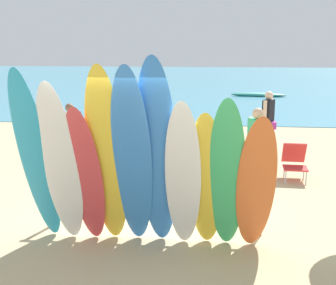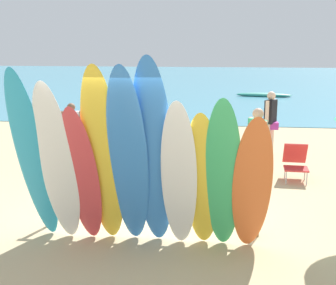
{
  "view_description": "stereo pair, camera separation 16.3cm",
  "coord_description": "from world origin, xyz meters",
  "px_view_note": "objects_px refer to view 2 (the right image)",
  "views": [
    {
      "loc": [
        0.94,
        -6.7,
        2.93
      ],
      "look_at": [
        0.0,
        2.47,
        0.9
      ],
      "focal_mm": 48.81,
      "sensor_mm": 36.0,
      "label": 1
    },
    {
      "loc": [
        1.1,
        -6.68,
        2.93
      ],
      "look_at": [
        0.0,
        2.47,
        0.9
      ],
      "focal_mm": 48.81,
      "sensor_mm": 36.0,
      "label": 2
    }
  ],
  "objects_px": {
    "surfboard_red_2": "(82,177)",
    "beachgoer_near_rack": "(132,128)",
    "surfboard_white_6": "(179,177)",
    "beachgoer_by_water": "(270,118)",
    "beachgoer_midbeach": "(257,142)",
    "beach_chair_red": "(295,161)",
    "surfboard_blue_4": "(128,160)",
    "surfboard_green_8": "(223,177)",
    "surfboard_teal_0": "(33,158)",
    "surfboard_white_1": "(57,165)",
    "beachgoer_strolling": "(72,128)",
    "distant_boat": "(264,95)",
    "surfboard_rack": "(149,200)",
    "surfboard_yellow_3": "(103,159)",
    "surfboard_orange_9": "(252,186)",
    "surfboard_yellow_7": "(202,182)",
    "surfboard_blue_5": "(153,156)"
  },
  "relations": [
    {
      "from": "surfboard_red_2",
      "to": "beachgoer_near_rack",
      "type": "relative_size",
      "value": 1.34
    },
    {
      "from": "surfboard_white_6",
      "to": "beachgoer_by_water",
      "type": "distance_m",
      "value": 6.6
    },
    {
      "from": "beachgoer_midbeach",
      "to": "beach_chair_red",
      "type": "distance_m",
      "value": 1.21
    },
    {
      "from": "surfboard_red_2",
      "to": "beachgoer_midbeach",
      "type": "relative_size",
      "value": 1.35
    },
    {
      "from": "surfboard_blue_4",
      "to": "surfboard_white_6",
      "type": "bearing_deg",
      "value": 4.13
    },
    {
      "from": "surfboard_red_2",
      "to": "beachgoer_midbeach",
      "type": "height_order",
      "value": "surfboard_red_2"
    },
    {
      "from": "surfboard_green_8",
      "to": "beachgoer_midbeach",
      "type": "xyz_separation_m",
      "value": [
        0.68,
        3.17,
        -0.19
      ]
    },
    {
      "from": "surfboard_teal_0",
      "to": "surfboard_white_1",
      "type": "height_order",
      "value": "surfboard_teal_0"
    },
    {
      "from": "beachgoer_strolling",
      "to": "distant_boat",
      "type": "distance_m",
      "value": 15.94
    },
    {
      "from": "surfboard_rack",
      "to": "surfboard_green_8",
      "type": "bearing_deg",
      "value": -30.09
    },
    {
      "from": "surfboard_green_8",
      "to": "beach_chair_red",
      "type": "bearing_deg",
      "value": 71.64
    },
    {
      "from": "surfboard_rack",
      "to": "beachgoer_strolling",
      "type": "distance_m",
      "value": 4.82
    },
    {
      "from": "beachgoer_midbeach",
      "to": "surfboard_white_1",
      "type": "bearing_deg",
      "value": -70.85
    },
    {
      "from": "surfboard_red_2",
      "to": "beach_chair_red",
      "type": "distance_m",
      "value": 5.25
    },
    {
      "from": "surfboard_yellow_3",
      "to": "surfboard_orange_9",
      "type": "distance_m",
      "value": 2.08
    },
    {
      "from": "surfboard_white_6",
      "to": "surfboard_orange_9",
      "type": "height_order",
      "value": "surfboard_white_6"
    },
    {
      "from": "surfboard_rack",
      "to": "surfboard_yellow_3",
      "type": "xyz_separation_m",
      "value": [
        -0.53,
        -0.69,
        0.83
      ]
    },
    {
      "from": "surfboard_white_1",
      "to": "distant_boat",
      "type": "distance_m",
      "value": 20.09
    },
    {
      "from": "surfboard_yellow_7",
      "to": "surfboard_green_8",
      "type": "distance_m",
      "value": 0.31
    },
    {
      "from": "surfboard_rack",
      "to": "beach_chair_red",
      "type": "relative_size",
      "value": 4.39
    },
    {
      "from": "surfboard_blue_5",
      "to": "surfboard_green_8",
      "type": "relative_size",
      "value": 1.23
    },
    {
      "from": "beachgoer_midbeach",
      "to": "surfboard_red_2",
      "type": "bearing_deg",
      "value": -67.93
    },
    {
      "from": "surfboard_rack",
      "to": "surfboard_red_2",
      "type": "distance_m",
      "value": 1.21
    },
    {
      "from": "surfboard_red_2",
      "to": "beach_chair_red",
      "type": "height_order",
      "value": "surfboard_red_2"
    },
    {
      "from": "surfboard_teal_0",
      "to": "surfboard_yellow_7",
      "type": "relative_size",
      "value": 1.29
    },
    {
      "from": "surfboard_red_2",
      "to": "distant_boat",
      "type": "xyz_separation_m",
      "value": [
        4.2,
        19.49,
        -0.96
      ]
    },
    {
      "from": "surfboard_teal_0",
      "to": "beachgoer_by_water",
      "type": "distance_m",
      "value": 7.5
    },
    {
      "from": "surfboard_white_1",
      "to": "surfboard_yellow_3",
      "type": "height_order",
      "value": "surfboard_yellow_3"
    },
    {
      "from": "surfboard_blue_5",
      "to": "surfboard_rack",
      "type": "bearing_deg",
      "value": 106.48
    },
    {
      "from": "distant_boat",
      "to": "surfboard_blue_5",
      "type": "bearing_deg",
      "value": -99.25
    },
    {
      "from": "surfboard_yellow_3",
      "to": "surfboard_yellow_7",
      "type": "relative_size",
      "value": 1.31
    },
    {
      "from": "surfboard_teal_0",
      "to": "beach_chair_red",
      "type": "xyz_separation_m",
      "value": [
        4.25,
        3.84,
        -0.9
      ]
    },
    {
      "from": "surfboard_white_1",
      "to": "beach_chair_red",
      "type": "height_order",
      "value": "surfboard_white_1"
    },
    {
      "from": "surfboard_teal_0",
      "to": "beachgoer_strolling",
      "type": "height_order",
      "value": "surfboard_teal_0"
    },
    {
      "from": "beachgoer_near_rack",
      "to": "beach_chair_red",
      "type": "distance_m",
      "value": 3.82
    },
    {
      "from": "surfboard_orange_9",
      "to": "beachgoer_strolling",
      "type": "distance_m",
      "value": 6.25
    },
    {
      "from": "surfboard_orange_9",
      "to": "beachgoer_by_water",
      "type": "height_order",
      "value": "surfboard_orange_9"
    },
    {
      "from": "surfboard_yellow_3",
      "to": "distant_boat",
      "type": "distance_m",
      "value": 19.94
    },
    {
      "from": "surfboard_white_1",
      "to": "surfboard_green_8",
      "type": "relative_size",
      "value": 1.09
    },
    {
      "from": "surfboard_rack",
      "to": "surfboard_blue_5",
      "type": "relative_size",
      "value": 1.2
    },
    {
      "from": "surfboard_teal_0",
      "to": "surfboard_red_2",
      "type": "relative_size",
      "value": 1.24
    },
    {
      "from": "surfboard_blue_4",
      "to": "surfboard_green_8",
      "type": "xyz_separation_m",
      "value": [
        1.3,
        0.05,
        -0.21
      ]
    },
    {
      "from": "surfboard_rack",
      "to": "surfboard_blue_5",
      "type": "height_order",
      "value": "surfboard_blue_5"
    },
    {
      "from": "surfboard_rack",
      "to": "surfboard_yellow_3",
      "type": "height_order",
      "value": "surfboard_yellow_3"
    },
    {
      "from": "beachgoer_near_rack",
      "to": "surfboard_red_2",
      "type": "bearing_deg",
      "value": 149.33
    },
    {
      "from": "surfboard_green_8",
      "to": "beachgoer_by_water",
      "type": "distance_m",
      "value": 6.46
    },
    {
      "from": "surfboard_blue_4",
      "to": "beachgoer_strolling",
      "type": "xyz_separation_m",
      "value": [
        -2.41,
        4.76,
        -0.49
      ]
    },
    {
      "from": "surfboard_teal_0",
      "to": "beachgoer_strolling",
      "type": "bearing_deg",
      "value": 107.96
    },
    {
      "from": "surfboard_orange_9",
      "to": "beach_chair_red",
      "type": "height_order",
      "value": "surfboard_orange_9"
    },
    {
      "from": "surfboard_red_2",
      "to": "surfboard_white_1",
      "type": "bearing_deg",
      "value": -166.91
    }
  ]
}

